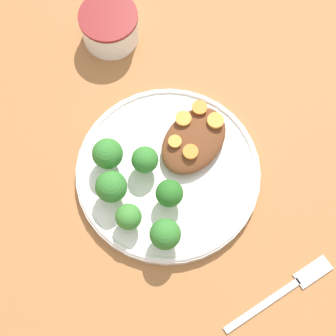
% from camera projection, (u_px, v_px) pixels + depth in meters
% --- Properties ---
extents(ground_plane, '(4.00, 4.00, 0.00)m').
position_uv_depth(ground_plane, '(168.00, 175.00, 0.84)').
color(ground_plane, '#9E6638').
extents(plate, '(0.27, 0.27, 0.02)m').
position_uv_depth(plate, '(168.00, 173.00, 0.83)').
color(plate, white).
rests_on(plate, ground_plane).
extents(dip_bowl, '(0.09, 0.09, 0.06)m').
position_uv_depth(dip_bowl, '(109.00, 25.00, 0.90)').
color(dip_bowl, white).
rests_on(dip_bowl, ground_plane).
extents(stew_mound, '(0.12, 0.08, 0.03)m').
position_uv_depth(stew_mound, '(194.00, 140.00, 0.83)').
color(stew_mound, brown).
rests_on(stew_mound, plate).
extents(broccoli_floret_0, '(0.05, 0.05, 0.06)m').
position_uv_depth(broccoli_floret_0, '(111.00, 187.00, 0.79)').
color(broccoli_floret_0, '#7FA85B').
rests_on(broccoli_floret_0, plate).
extents(broccoli_floret_1, '(0.04, 0.04, 0.06)m').
position_uv_depth(broccoli_floret_1, '(108.00, 154.00, 0.80)').
color(broccoli_floret_1, '#759E51').
rests_on(broccoli_floret_1, plate).
extents(broccoli_floret_2, '(0.04, 0.04, 0.05)m').
position_uv_depth(broccoli_floret_2, '(169.00, 194.00, 0.79)').
color(broccoli_floret_2, '#7FA85B').
rests_on(broccoli_floret_2, plate).
extents(broccoli_floret_3, '(0.04, 0.04, 0.06)m').
position_uv_depth(broccoli_floret_3, '(165.00, 234.00, 0.76)').
color(broccoli_floret_3, '#759E51').
rests_on(broccoli_floret_3, plate).
extents(broccoli_floret_4, '(0.04, 0.04, 0.05)m').
position_uv_depth(broccoli_floret_4, '(145.00, 160.00, 0.80)').
color(broccoli_floret_4, '#7FA85B').
rests_on(broccoli_floret_4, plate).
extents(broccoli_floret_5, '(0.04, 0.04, 0.05)m').
position_uv_depth(broccoli_floret_5, '(128.00, 216.00, 0.78)').
color(broccoli_floret_5, '#759E51').
rests_on(broccoli_floret_5, plate).
extents(carrot_slice_0, '(0.03, 0.03, 0.01)m').
position_uv_depth(carrot_slice_0, '(216.00, 120.00, 0.83)').
color(carrot_slice_0, orange).
rests_on(carrot_slice_0, stew_mound).
extents(carrot_slice_1, '(0.02, 0.02, 0.00)m').
position_uv_depth(carrot_slice_1, '(175.00, 141.00, 0.81)').
color(carrot_slice_1, orange).
rests_on(carrot_slice_1, stew_mound).
extents(carrot_slice_2, '(0.02, 0.02, 0.01)m').
position_uv_depth(carrot_slice_2, '(183.00, 118.00, 0.83)').
color(carrot_slice_2, orange).
rests_on(carrot_slice_2, stew_mound).
extents(carrot_slice_3, '(0.02, 0.02, 0.00)m').
position_uv_depth(carrot_slice_3, '(190.00, 152.00, 0.81)').
color(carrot_slice_3, orange).
rests_on(carrot_slice_3, stew_mound).
extents(carrot_slice_4, '(0.02, 0.02, 0.00)m').
position_uv_depth(carrot_slice_4, '(200.00, 107.00, 0.83)').
color(carrot_slice_4, orange).
rests_on(carrot_slice_4, stew_mound).
extents(fork, '(0.17, 0.08, 0.01)m').
position_uv_depth(fork, '(289.00, 287.00, 0.79)').
color(fork, '#BCBCBC').
rests_on(fork, ground_plane).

